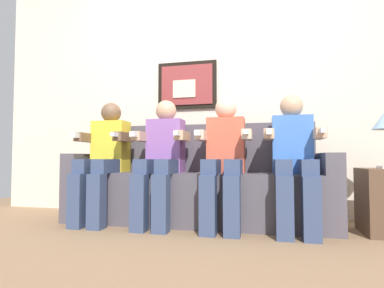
% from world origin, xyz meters
% --- Properties ---
extents(ground_plane, '(6.19, 6.19, 0.00)m').
position_xyz_m(ground_plane, '(0.00, 0.00, 0.00)').
color(ground_plane, '#8C6B4C').
extents(back_wall_assembly, '(4.76, 0.10, 2.60)m').
position_xyz_m(back_wall_assembly, '(-0.00, 0.76, 1.30)').
color(back_wall_assembly, beige).
rests_on(back_wall_assembly, ground_plane).
extents(couch, '(2.36, 0.58, 0.90)m').
position_xyz_m(couch, '(0.00, 0.33, 0.31)').
color(couch, '#514C56').
rests_on(couch, ground_plane).
extents(person_leftmost, '(0.46, 0.56, 1.11)m').
position_xyz_m(person_leftmost, '(-0.83, 0.16, 0.61)').
color(person_leftmost, yellow).
rests_on(person_leftmost, ground_plane).
extents(person_left_center, '(0.46, 0.56, 1.11)m').
position_xyz_m(person_left_center, '(-0.28, 0.16, 0.61)').
color(person_left_center, '#8C59A5').
rests_on(person_left_center, ground_plane).
extents(person_right_center, '(0.46, 0.56, 1.11)m').
position_xyz_m(person_right_center, '(0.28, 0.16, 0.61)').
color(person_right_center, '#D8593F').
rests_on(person_right_center, ground_plane).
extents(person_rightmost, '(0.46, 0.56, 1.11)m').
position_xyz_m(person_rightmost, '(0.83, 0.16, 0.61)').
color(person_rightmost, '#3F72CC').
rests_on(person_rightmost, ground_plane).
extents(spare_remote_on_table, '(0.04, 0.13, 0.02)m').
position_xyz_m(spare_remote_on_table, '(1.46, 0.16, 0.51)').
color(spare_remote_on_table, white).
rests_on(spare_remote_on_table, side_table_right).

